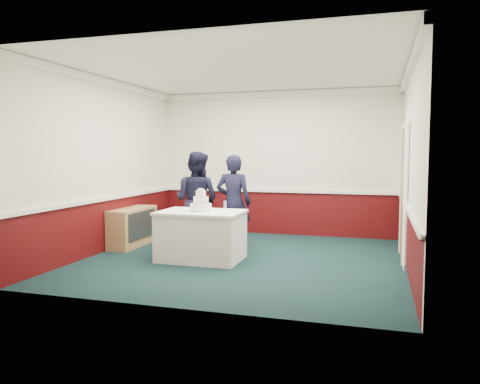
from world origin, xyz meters
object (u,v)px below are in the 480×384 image
(person_man, at_px, (197,201))
(person_woman, at_px, (233,203))
(sideboard, at_px, (133,227))
(cake_knife, at_px, (194,212))
(champagne_flute, at_px, (225,205))
(wedding_cake, at_px, (201,204))
(cake_table, at_px, (201,235))

(person_man, distance_m, person_woman, 0.68)
(sideboard, bearing_deg, cake_knife, -29.79)
(person_man, bearing_deg, champagne_flute, 137.66)
(wedding_cake, relative_size, cake_knife, 1.65)
(cake_knife, relative_size, champagne_flute, 1.07)
(champagne_flute, xyz_separation_m, person_woman, (-0.22, 1.13, -0.08))
(wedding_cake, relative_size, person_man, 0.21)
(sideboard, xyz_separation_m, person_woman, (1.92, 0.13, 0.50))
(person_man, bearing_deg, person_woman, -167.79)
(sideboard, distance_m, person_woman, 1.98)
(sideboard, relative_size, person_man, 0.69)
(cake_table, bearing_deg, cake_knife, -98.53)
(cake_table, relative_size, person_woman, 0.78)
(sideboard, relative_size, champagne_flute, 5.85)
(wedding_cake, bearing_deg, person_man, 116.40)
(sideboard, distance_m, person_man, 1.35)
(sideboard, xyz_separation_m, champagne_flute, (2.14, -1.00, 0.58))
(cake_table, bearing_deg, person_woman, 71.74)
(person_woman, bearing_deg, cake_knife, 68.52)
(sideboard, bearing_deg, person_woman, 3.78)
(cake_table, height_order, wedding_cake, wedding_cake)
(cake_table, distance_m, person_woman, 1.00)
(cake_table, distance_m, cake_knife, 0.44)
(cake_table, xyz_separation_m, person_man, (-0.39, 0.80, 0.47))
(wedding_cake, distance_m, champagne_flute, 0.57)
(wedding_cake, distance_m, person_man, 0.89)
(cake_table, bearing_deg, champagne_flute, -29.25)
(person_man, bearing_deg, cake_table, 124.29)
(person_man, bearing_deg, cake_knife, 118.02)
(sideboard, height_order, cake_table, cake_table)
(person_man, height_order, person_woman, person_man)
(wedding_cake, xyz_separation_m, cake_knife, (-0.03, -0.20, -0.11))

